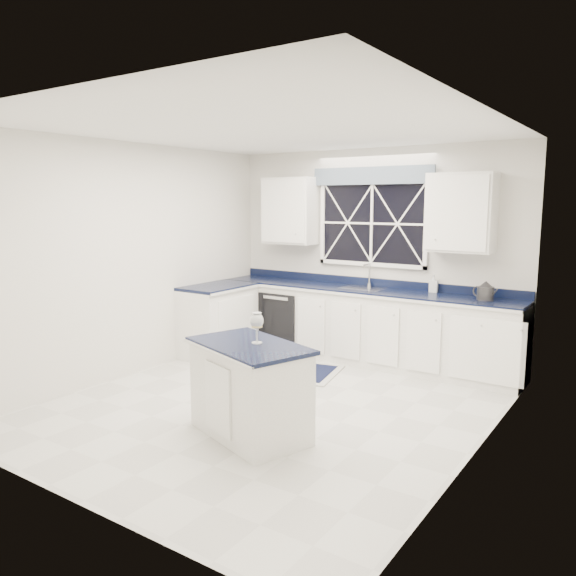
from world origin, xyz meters
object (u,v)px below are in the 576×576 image
Objects in this scene: faucet at (369,274)px; wine_glass at (257,322)px; soap_bottle at (434,283)px; island at (250,389)px; kettle at (485,291)px; dishwasher at (289,319)px.

faucet is 1.12× the size of wine_glass.
wine_glass is 1.25× the size of soap_bottle.
island is 0.60m from wine_glass.
wine_glass reaches higher than island.
kettle is 1.38× the size of soap_bottle.
dishwasher is at bearing 136.33° from island.
faucet is 1.54m from kettle.
soap_bottle reaches higher than wine_glass.
kettle reaches higher than wine_glass.
dishwasher is 2.76× the size of kettle.
kettle is at bearing 83.53° from island.
island is 4.23× the size of kettle.
kettle is 0.70m from soap_bottle.
island is 2.99m from soap_bottle.
island is at bearing -135.30° from wine_glass.
faucet is at bearing 10.02° from dishwasher.
wine_glass is 2.86m from soap_bottle.
dishwasher is at bearing -173.58° from soap_bottle.
soap_bottle reaches higher than dishwasher.
dishwasher is 2.70m from kettle.
soap_bottle reaches higher than island.
wine_glass is at bearing -101.06° from soap_bottle.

